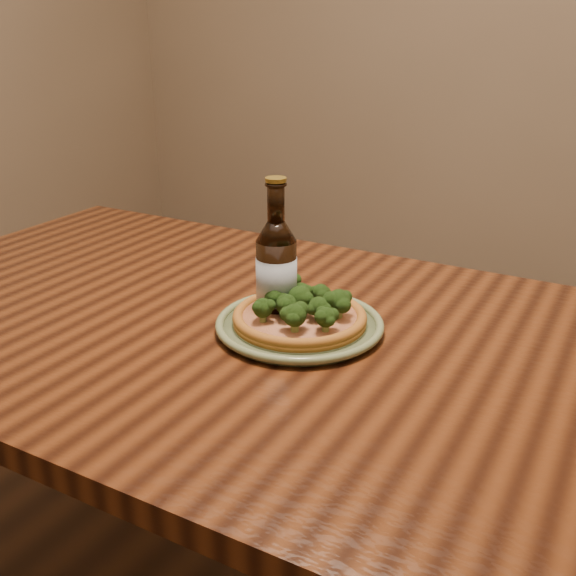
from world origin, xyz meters
The scene contains 4 objects.
table centered at (0.00, 0.10, 0.66)m, with size 1.60×0.90×0.75m.
plate centered at (0.08, 0.11, 0.76)m, with size 0.28×0.28×0.02m.
pizza centered at (0.07, 0.11, 0.78)m, with size 0.23×0.23×0.07m.
beer_bottle centered at (0.03, 0.12, 0.84)m, with size 0.07×0.07×0.25m.
Camera 1 is at (0.56, -0.79, 1.24)m, focal length 42.00 mm.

